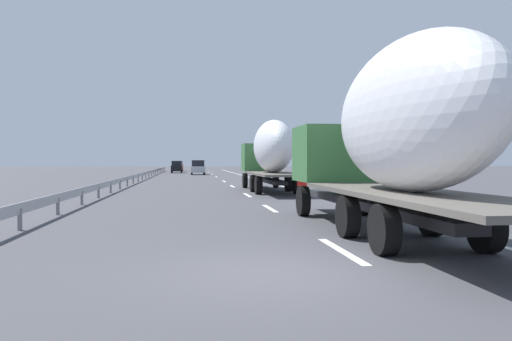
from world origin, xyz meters
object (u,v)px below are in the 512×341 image
object	(u,v)px
car_red_compact	(178,166)
road_sign	(273,156)
car_silver_hatch	(198,168)
truck_trailing	(391,131)
truck_lead	(270,152)
car_black_suv	(177,167)

from	to	relation	value
car_red_compact	road_sign	world-z (taller)	road_sign
car_silver_hatch	truck_trailing	bearing A→B (deg)	-176.28
car_red_compact	car_silver_hatch	bearing A→B (deg)	-172.54
car_red_compact	car_silver_hatch	world-z (taller)	car_silver_hatch
truck_lead	truck_trailing	size ratio (longest dim) A/B	0.95
truck_trailing	road_sign	distance (m)	36.98
truck_lead	road_sign	xyz separation A→B (m)	(17.57, -3.10, -0.09)
road_sign	truck_trailing	bearing A→B (deg)	175.19
truck_lead	car_silver_hatch	xyz separation A→B (m)	(39.43, 3.81, -1.47)
car_silver_hatch	car_black_suv	size ratio (longest dim) A/B	1.02
truck_lead	car_silver_hatch	distance (m)	39.64
car_red_compact	car_silver_hatch	xyz separation A→B (m)	(-24.93, -3.26, 0.03)
car_red_compact	road_sign	size ratio (longest dim) A/B	1.19
road_sign	truck_lead	bearing A→B (deg)	169.99
car_red_compact	road_sign	bearing A→B (deg)	-167.73
truck_lead	car_red_compact	bearing A→B (deg)	6.27
car_black_suv	road_sign	distance (m)	34.55
truck_lead	car_red_compact	world-z (taller)	truck_lead
truck_trailing	road_sign	bearing A→B (deg)	-4.81
truck_lead	car_red_compact	size ratio (longest dim) A/B	3.20
truck_trailing	car_black_suv	xyz separation A→B (m)	(69.86, 6.98, -1.70)
truck_lead	car_black_suv	bearing A→B (deg)	7.86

